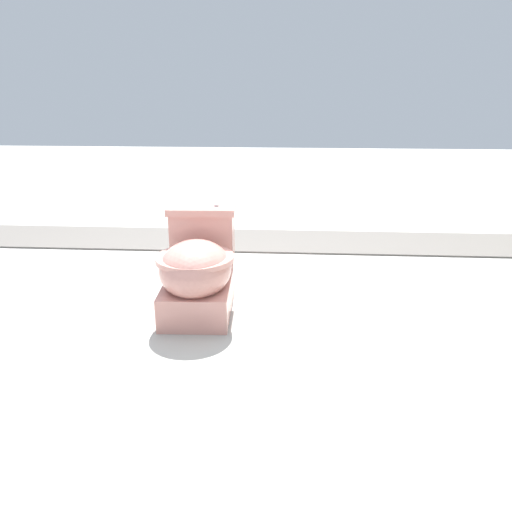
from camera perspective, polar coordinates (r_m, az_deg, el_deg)
ground_plane at (r=2.70m, az=-2.99°, el=-5.76°), size 14.00×14.00×0.00m
gravel_strip at (r=3.78m, az=6.59°, el=1.64°), size 0.56×8.00×0.01m
toilet at (r=2.60m, az=-6.61°, el=-1.54°), size 0.65×0.40×0.52m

